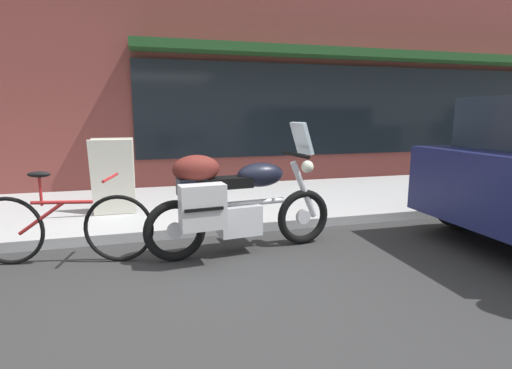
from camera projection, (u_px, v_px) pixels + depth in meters
ground_plane at (217, 282)px, 3.51m from camera, size 80.00×80.00×0.00m
storefront_building at (476, 36)px, 8.92m from camera, size 21.58×0.90×6.62m
touring_motorcycle at (232, 199)px, 4.11m from camera, size 2.10×0.81×1.40m
parked_bicycle at (63, 227)px, 3.90m from camera, size 1.73×0.52×0.94m
sandwich_board_sign at (113, 177)px, 5.32m from camera, size 0.55×0.43×1.03m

